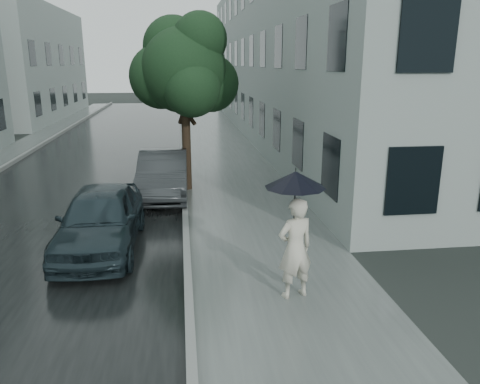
{
  "coord_description": "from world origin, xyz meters",
  "views": [
    {
      "loc": [
        -1.61,
        -7.7,
        4.05
      ],
      "look_at": [
        -0.37,
        2.13,
        1.3
      ],
      "focal_mm": 35.0,
      "sensor_mm": 36.0,
      "label": 1
    }
  ],
  "objects": [
    {
      "name": "car_far",
      "position": [
        -2.2,
        6.67,
        0.7
      ],
      "size": [
        1.55,
        4.24,
        1.39
      ],
      "primitive_type": "imported",
      "rotation": [
        0.0,
        0.0,
        -0.02
      ],
      "color": "#272A2C",
      "rests_on": "ground"
    },
    {
      "name": "sidewalk",
      "position": [
        0.25,
        12.0,
        0.0
      ],
      "size": [
        3.5,
        60.0,
        0.01
      ],
      "primitive_type": "cube",
      "color": "slate",
      "rests_on": "ground"
    },
    {
      "name": "lamp_post",
      "position": [
        -1.5,
        12.75,
        3.11
      ],
      "size": [
        0.85,
        0.34,
        5.46
      ],
      "rotation": [
        0.0,
        0.0,
        0.07
      ],
      "color": "black",
      "rests_on": "ground"
    },
    {
      "name": "kerb_near",
      "position": [
        -1.57,
        12.0,
        0.07
      ],
      "size": [
        0.15,
        60.0,
        0.15
      ],
      "primitive_type": "cube",
      "color": "slate",
      "rests_on": "ground"
    },
    {
      "name": "pedestrian",
      "position": [
        0.3,
        -0.29,
        0.92
      ],
      "size": [
        0.76,
        0.61,
        1.82
      ],
      "primitive_type": "imported",
      "rotation": [
        0.0,
        0.0,
        3.43
      ],
      "color": "beige",
      "rests_on": "sidewalk"
    },
    {
      "name": "umbrella",
      "position": [
        0.27,
        -0.26,
        2.15
      ],
      "size": [
        1.09,
        1.09,
        1.41
      ],
      "rotation": [
        0.0,
        0.0,
        -0.04
      ],
      "color": "black",
      "rests_on": "ground"
    },
    {
      "name": "building_far_b",
      "position": [
        -13.77,
        30.0,
        4.0
      ],
      "size": [
        7.02,
        18.0,
        8.0
      ],
      "color": "gray",
      "rests_on": "ground"
    },
    {
      "name": "kerb_far",
      "position": [
        -8.57,
        12.0,
        0.07
      ],
      "size": [
        0.15,
        60.0,
        0.15
      ],
      "primitive_type": "cube",
      "color": "slate",
      "rests_on": "ground"
    },
    {
      "name": "street_tree",
      "position": [
        -1.45,
        7.47,
        3.85
      ],
      "size": [
        3.48,
        3.16,
        5.56
      ],
      "color": "#332619",
      "rests_on": "ground"
    },
    {
      "name": "car_near",
      "position": [
        -3.45,
        2.43,
        0.71
      ],
      "size": [
        1.73,
        4.15,
        1.4
      ],
      "primitive_type": "imported",
      "rotation": [
        0.0,
        0.0,
        -0.02
      ],
      "color": "#1B292F",
      "rests_on": "ground"
    },
    {
      "name": "asphalt_road",
      "position": [
        -5.08,
        12.0,
        0.0
      ],
      "size": [
        6.85,
        60.0,
        0.0
      ],
      "primitive_type": "cube",
      "color": "black",
      "rests_on": "ground"
    },
    {
      "name": "ground",
      "position": [
        0.0,
        0.0,
        0.0
      ],
      "size": [
        120.0,
        120.0,
        0.0
      ],
      "primitive_type": "plane",
      "color": "black",
      "rests_on": "ground"
    },
    {
      "name": "building_near",
      "position": [
        5.47,
        19.5,
        4.5
      ],
      "size": [
        7.02,
        36.0,
        9.0
      ],
      "color": "gray",
      "rests_on": "ground"
    }
  ]
}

